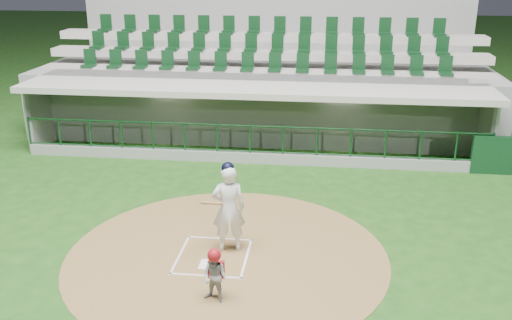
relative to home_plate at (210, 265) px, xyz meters
The scene contains 8 objects.
ground 0.70m from the home_plate, 90.00° to the left, with size 120.00×120.00×0.00m, color #1A4413.
dirt_circle 0.58m from the home_plate, 59.04° to the left, with size 7.20×7.20×0.01m, color brown.
home_plate is the anchor object (origin of this frame).
batter_box_chalk 0.40m from the home_plate, 90.00° to the left, with size 1.55×1.80×0.01m.
dugout_structure 8.59m from the home_plate, 89.12° to the left, with size 16.40×3.70×3.00m.
seating_deck 11.69m from the home_plate, 90.00° to the left, with size 17.00×6.72×5.15m.
batter 1.32m from the home_plate, 68.35° to the left, with size 0.95×0.96×2.11m.
catcher 1.48m from the home_plate, 73.70° to the right, with size 0.61×0.55×1.12m.
Camera 1 is at (2.33, -11.38, 6.28)m, focal length 40.00 mm.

